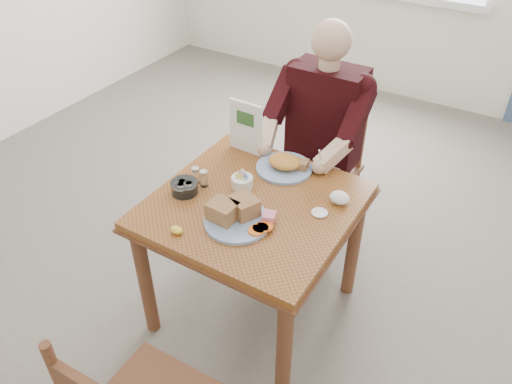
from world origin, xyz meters
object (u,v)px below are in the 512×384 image
Objects in this scene: diner at (320,126)px; far_plate at (286,164)px; table at (254,220)px; near_plate at (237,214)px; chair_far at (322,167)px.

diner reaches higher than far_plate.
near_plate reaches higher than table.
diner is 0.86m from near_plate.
table is 0.34m from far_plate.
diner is at bearing 90.00° from table.
diner is 3.97× the size of near_plate.
near_plate is at bearing -89.41° from diner.
near_plate is 1.06× the size of far_plate.
far_plate is at bearing -90.17° from diner.
table is at bearing 93.27° from near_plate.
near_plate is (0.01, -0.15, 0.15)m from table.
diner is 0.40m from far_plate.
table is 0.81m from chair_far.
near_plate is (0.01, -0.95, 0.31)m from chair_far.
far_plate is at bearing 90.21° from table.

